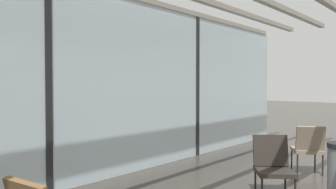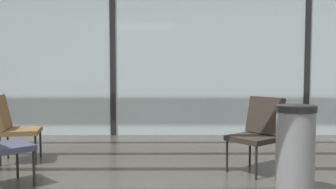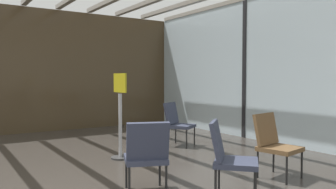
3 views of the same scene
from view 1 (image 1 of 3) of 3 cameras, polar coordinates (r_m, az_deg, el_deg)
glass_curtain_wall at (r=4.87m, az=-21.09°, el=1.37°), size 14.00×0.08×3.12m
window_mullion_1 at (r=4.87m, az=-21.09°, el=1.37°), size 0.10×0.12×3.12m
window_mullion_2 at (r=7.13m, az=5.11°, el=1.49°), size 0.10×0.12×3.12m
lounge_chair_0 at (r=4.69m, az=18.47°, el=-11.76°), size 0.71×0.70×0.87m
lounge_chair_2 at (r=6.22m, az=24.10°, el=-8.54°), size 0.70×0.69×0.87m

